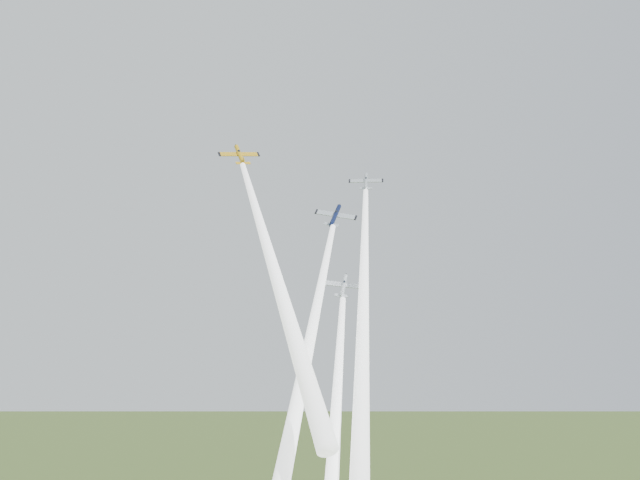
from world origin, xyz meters
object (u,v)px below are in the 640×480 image
(plane_navy, at_px, (335,216))
(plane_silver_low, at_px, (344,286))
(plane_yellow, at_px, (240,155))
(plane_silver_right, at_px, (366,181))

(plane_navy, bearing_deg, plane_silver_low, -71.53)
(plane_yellow, bearing_deg, plane_silver_low, -44.60)
(plane_navy, distance_m, plane_silver_low, 16.36)
(plane_yellow, bearing_deg, plane_silver_right, 1.76)
(plane_silver_right, bearing_deg, plane_navy, -121.11)
(plane_yellow, distance_m, plane_silver_right, 25.20)
(plane_silver_right, xyz_separation_m, plane_silver_low, (-8.24, -16.42, -21.52))
(plane_yellow, distance_m, plane_navy, 20.43)
(plane_silver_right, distance_m, plane_silver_low, 28.29)
(plane_yellow, relative_size, plane_navy, 0.99)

